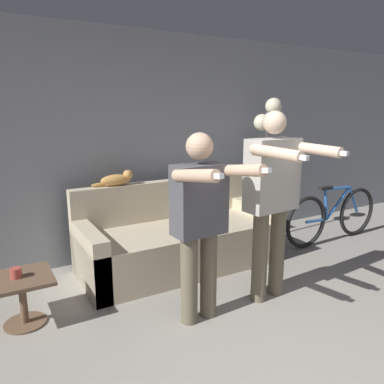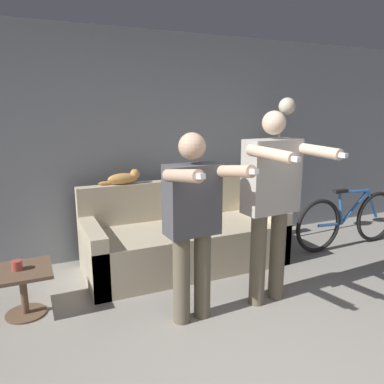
% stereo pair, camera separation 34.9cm
% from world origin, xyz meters
% --- Properties ---
extents(wall_back, '(10.00, 0.05, 2.60)m').
position_xyz_m(wall_back, '(0.00, 2.88, 1.30)').
color(wall_back, gray).
rests_on(wall_back, ground_plane).
extents(couch, '(2.18, 0.92, 0.91)m').
position_xyz_m(couch, '(0.30, 2.24, 0.29)').
color(couch, beige).
rests_on(couch, ground_plane).
extents(person_left, '(0.52, 0.69, 1.56)m').
position_xyz_m(person_left, '(-0.07, 1.17, 0.90)').
color(person_left, '#6B604C').
rests_on(person_left, ground_plane).
extents(person_right, '(0.59, 0.70, 1.72)m').
position_xyz_m(person_right, '(0.67, 1.17, 1.00)').
color(person_right, '#6B604C').
rests_on(person_right, ground_plane).
extents(cat, '(0.46, 0.13, 0.16)m').
position_xyz_m(cat, '(-0.27, 2.59, 0.98)').
color(cat, tan).
rests_on(cat, couch).
extents(floor_lamp, '(0.39, 0.33, 1.86)m').
position_xyz_m(floor_lamp, '(1.69, 2.44, 1.45)').
color(floor_lamp, '#B2B2B7').
rests_on(floor_lamp, ground_plane).
extents(side_table, '(0.48, 0.48, 0.42)m').
position_xyz_m(side_table, '(-1.36, 1.83, 0.30)').
color(side_table, brown).
rests_on(side_table, ground_plane).
extents(cup, '(0.09, 0.09, 0.08)m').
position_xyz_m(cup, '(-1.39, 1.83, 0.46)').
color(cup, '#B7473D').
rests_on(cup, side_table).
extents(bicycle, '(1.65, 0.07, 0.76)m').
position_xyz_m(bicycle, '(2.43, 1.92, 0.35)').
color(bicycle, black).
rests_on(bicycle, ground_plane).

